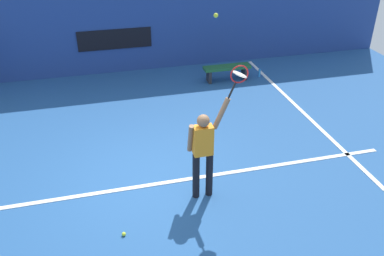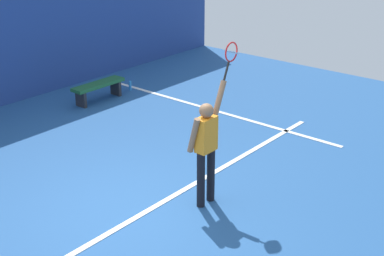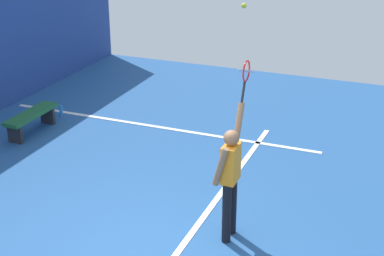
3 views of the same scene
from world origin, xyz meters
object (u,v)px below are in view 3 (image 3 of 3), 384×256
at_px(tennis_ball, 244,6).
at_px(court_bench, 31,117).
at_px(water_bottle, 61,110).
at_px(tennis_player, 230,175).
at_px(tennis_racket, 246,74).

xyz_separation_m(tennis_ball, court_bench, (2.02, 5.08, -3.01)).
xyz_separation_m(court_bench, water_bottle, (1.05, 0.00, -0.22)).
distance_m(tennis_player, water_bottle, 6.00).
xyz_separation_m(tennis_player, tennis_racket, (0.58, -0.00, 1.31)).
height_order(tennis_player, tennis_racket, tennis_racket).
distance_m(court_bench, water_bottle, 1.07).
relative_size(tennis_racket, water_bottle, 2.59).
relative_size(court_bench, water_bottle, 5.83).
height_order(court_bench, water_bottle, court_bench).
xyz_separation_m(tennis_racket, water_bottle, (2.62, 5.01, -2.20)).
xyz_separation_m(tennis_ball, water_bottle, (3.06, 5.08, -3.23)).
relative_size(tennis_player, tennis_racket, 3.15).
height_order(tennis_racket, tennis_ball, tennis_ball).
height_order(tennis_racket, court_bench, tennis_racket).
relative_size(tennis_racket, tennis_ball, 9.15).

